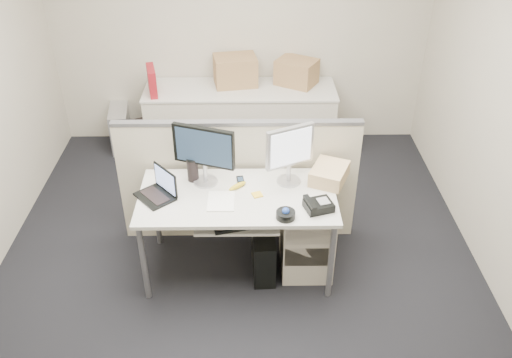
{
  "coord_description": "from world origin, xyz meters",
  "views": [
    {
      "loc": [
        0.1,
        -3.35,
        3.11
      ],
      "look_at": [
        0.14,
        0.15,
        0.78
      ],
      "focal_mm": 38.0,
      "sensor_mm": 36.0,
      "label": 1
    }
  ],
  "objects_px": {
    "laptop": "(154,186)",
    "monitor_main": "(204,156)",
    "desk": "(237,202)",
    "desk_phone": "(319,206)"
  },
  "relations": [
    {
      "from": "laptop",
      "to": "monitor_main",
      "type": "bearing_deg",
      "value": 77.59
    },
    {
      "from": "desk",
      "to": "desk_phone",
      "type": "distance_m",
      "value": 0.63
    },
    {
      "from": "desk_phone",
      "to": "laptop",
      "type": "bearing_deg",
      "value": 155.28
    },
    {
      "from": "desk_phone",
      "to": "monitor_main",
      "type": "bearing_deg",
      "value": 139.73
    },
    {
      "from": "laptop",
      "to": "desk_phone",
      "type": "distance_m",
      "value": 1.23
    },
    {
      "from": "desk",
      "to": "desk_phone",
      "type": "xyz_separation_m",
      "value": [
        0.6,
        -0.18,
        0.1
      ]
    },
    {
      "from": "monitor_main",
      "to": "desk_phone",
      "type": "bearing_deg",
      "value": -3.35
    },
    {
      "from": "desk",
      "to": "monitor_main",
      "type": "height_order",
      "value": "monitor_main"
    },
    {
      "from": "desk",
      "to": "monitor_main",
      "type": "relative_size",
      "value": 3.06
    },
    {
      "from": "desk",
      "to": "monitor_main",
      "type": "bearing_deg",
      "value": 144.25
    }
  ]
}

